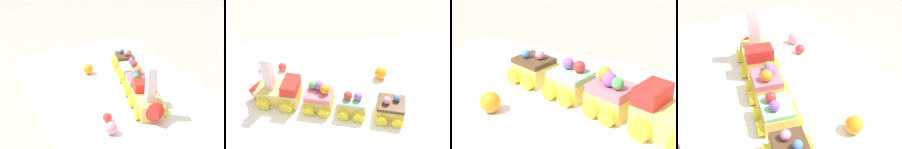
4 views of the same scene
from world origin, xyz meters
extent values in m
plane|color=gray|center=(0.00, 0.00, 0.00)|extent=(10.00, 10.00, 0.00)
cube|color=white|center=(0.00, 0.00, 0.01)|extent=(0.70, 0.42, 0.01)
cube|color=#EACC66|center=(0.11, 0.01, 0.03)|extent=(0.11, 0.08, 0.04)
cube|color=red|center=(0.08, 0.02, 0.06)|extent=(0.05, 0.06, 0.02)
cone|color=red|center=(0.17, 0.00, 0.04)|extent=(0.04, 0.05, 0.05)
cube|color=white|center=(0.13, 0.01, 0.06)|extent=(0.03, 0.03, 0.02)
cube|color=white|center=(0.13, 0.01, 0.08)|extent=(0.03, 0.03, 0.02)
cube|color=white|center=(0.13, 0.01, 0.10)|extent=(0.03, 0.03, 0.02)
cube|color=white|center=(0.13, 0.01, 0.12)|extent=(0.03, 0.03, 0.02)
cylinder|color=yellow|center=(0.13, -0.03, 0.03)|extent=(0.03, 0.02, 0.03)
cylinder|color=yellow|center=(0.14, 0.04, 0.03)|extent=(0.03, 0.02, 0.03)
cylinder|color=yellow|center=(0.08, -0.01, 0.03)|extent=(0.03, 0.02, 0.03)
cylinder|color=yellow|center=(0.09, 0.05, 0.03)|extent=(0.03, 0.02, 0.03)
cube|color=#EACC66|center=(0.02, 0.03, 0.03)|extent=(0.07, 0.07, 0.03)
cube|color=#E57084|center=(0.02, 0.03, 0.05)|extent=(0.07, 0.06, 0.01)
sphere|color=orange|center=(0.01, 0.04, 0.07)|extent=(0.03, 0.03, 0.02)
sphere|color=#9956C6|center=(0.02, 0.03, 0.07)|extent=(0.03, 0.03, 0.02)
sphere|color=#4CBC56|center=(0.03, 0.02, 0.07)|extent=(0.02, 0.02, 0.02)
cylinder|color=yellow|center=(0.03, 0.00, 0.02)|extent=(0.03, 0.02, 0.02)
cylinder|color=yellow|center=(0.04, 0.06, 0.02)|extent=(0.03, 0.02, 0.02)
cylinder|color=yellow|center=(0.00, 0.01, 0.02)|extent=(0.03, 0.02, 0.02)
cylinder|color=yellow|center=(0.01, 0.07, 0.02)|extent=(0.03, 0.02, 0.02)
cube|color=#EACC66|center=(-0.05, 0.05, 0.03)|extent=(0.07, 0.07, 0.03)
cube|color=#93DBA3|center=(-0.05, 0.05, 0.05)|extent=(0.07, 0.06, 0.01)
sphere|color=#9956C6|center=(-0.06, 0.06, 0.06)|extent=(0.02, 0.02, 0.02)
sphere|color=red|center=(-0.04, 0.06, 0.06)|extent=(0.02, 0.02, 0.02)
cylinder|color=yellow|center=(-0.05, 0.02, 0.02)|extent=(0.03, 0.02, 0.02)
cylinder|color=yellow|center=(-0.03, 0.08, 0.02)|extent=(0.03, 0.02, 0.02)
cylinder|color=yellow|center=(-0.08, 0.03, 0.02)|extent=(0.03, 0.02, 0.02)
cylinder|color=yellow|center=(-0.06, 0.09, 0.02)|extent=(0.03, 0.02, 0.02)
cube|color=#EACC66|center=(-0.13, 0.08, 0.03)|extent=(0.07, 0.07, 0.03)
cube|color=brown|center=(-0.13, 0.08, 0.05)|extent=(0.07, 0.06, 0.01)
sphere|color=#4C84E0|center=(-0.15, 0.07, 0.06)|extent=(0.02, 0.02, 0.01)
sphere|color=pink|center=(-0.12, 0.08, 0.06)|extent=(0.02, 0.02, 0.02)
cylinder|color=yellow|center=(-0.13, 0.04, 0.02)|extent=(0.03, 0.02, 0.02)
cylinder|color=yellow|center=(-0.11, 0.10, 0.02)|extent=(0.03, 0.02, 0.02)
cylinder|color=yellow|center=(-0.16, 0.05, 0.02)|extent=(0.03, 0.02, 0.02)
cylinder|color=yellow|center=(-0.14, 0.11, 0.02)|extent=(0.03, 0.02, 0.02)
sphere|color=orange|center=(-0.13, -0.04, 0.03)|extent=(0.03, 0.03, 0.03)
sphere|color=pink|center=(0.15, -0.10, 0.03)|extent=(0.03, 0.03, 0.03)
sphere|color=red|center=(0.11, -0.09, 0.02)|extent=(0.02, 0.02, 0.02)
camera|label=1|loc=(0.64, -0.33, 0.43)|focal=50.00mm
camera|label=2|loc=(0.02, 0.51, 0.54)|focal=50.00mm
camera|label=3|loc=(0.17, -0.41, 0.29)|focal=60.00mm
camera|label=4|loc=(-0.38, 0.23, 0.39)|focal=50.00mm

